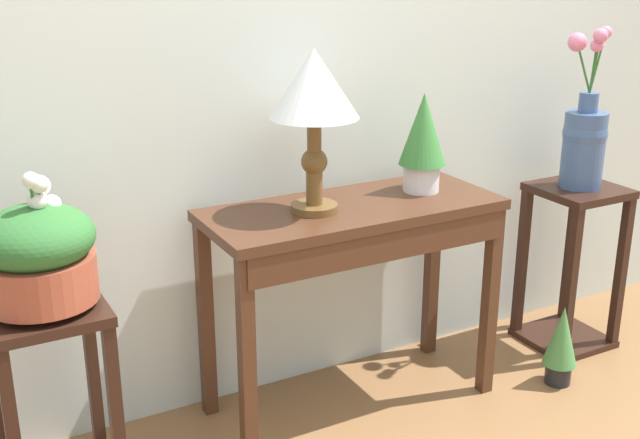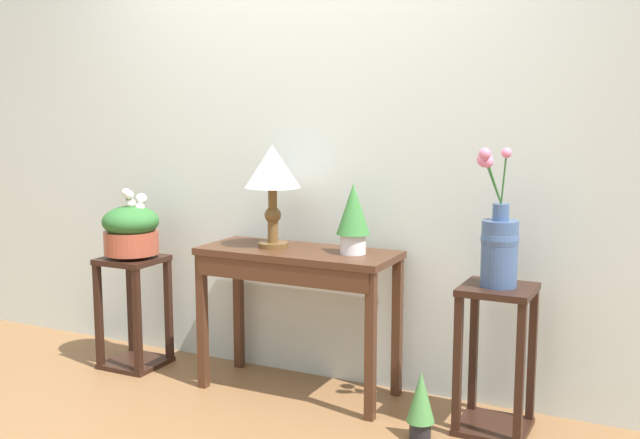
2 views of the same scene
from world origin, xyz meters
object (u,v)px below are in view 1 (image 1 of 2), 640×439
potted_plant_on_console (423,138)px  pedestal_stand_left (57,407)px  pedestal_stand_right (570,266)px  planter_bowl_wide_left (38,253)px  table_lamp (314,93)px  flower_vase_tall_right (584,137)px  console_table (356,240)px  potted_plant_floor (561,342)px

potted_plant_on_console → pedestal_stand_left: (-1.31, -0.09, -0.62)m
pedestal_stand_right → planter_bowl_wide_left: bearing=-178.9°
potted_plant_on_console → pedestal_stand_right: potted_plant_on_console is taller
planter_bowl_wide_left → pedestal_stand_right: (2.03, 0.04, -0.45)m
table_lamp → flower_vase_tall_right: (1.16, -0.03, -0.26)m
console_table → pedestal_stand_left: (-1.01, -0.04, -0.31)m
pedestal_stand_left → potted_plant_floor: bearing=-6.6°
pedestal_stand_right → flower_vase_tall_right: size_ratio=1.10×
potted_plant_on_console → pedestal_stand_right: size_ratio=0.51×
table_lamp → pedestal_stand_right: size_ratio=0.77×
planter_bowl_wide_left → pedestal_stand_right: planter_bowl_wide_left is taller
planter_bowl_wide_left → potted_plant_floor: 1.88m
console_table → potted_plant_floor: bearing=-18.0°
table_lamp → potted_plant_on_console: bearing=3.1°
planter_bowl_wide_left → flower_vase_tall_right: size_ratio=0.63×
console_table → potted_plant_floor: console_table is taller
table_lamp → pedestal_stand_left: (-0.87, -0.06, -0.82)m
planter_bowl_wide_left → table_lamp: bearing=4.1°
potted_plant_on_console → pedestal_stand_right: bearing=-3.7°
pedestal_stand_left → planter_bowl_wide_left: planter_bowl_wide_left is taller
planter_bowl_wide_left → pedestal_stand_right: size_ratio=0.58×
potted_plant_on_console → potted_plant_floor: bearing=-32.3°
flower_vase_tall_right → pedestal_stand_left: bearing=-179.0°
pedestal_stand_right → potted_plant_floor: size_ratio=2.13×
potted_plant_floor → potted_plant_on_console: bearing=147.7°
console_table → table_lamp: table_lamp is taller
potted_plant_on_console → planter_bowl_wide_left: potted_plant_on_console is taller
console_table → pedestal_stand_left: 1.06m
console_table → potted_plant_floor: size_ratio=3.19×
console_table → pedestal_stand_right: (1.01, -0.00, -0.29)m
console_table → pedestal_stand_right: bearing=-0.1°
table_lamp → potted_plant_on_console: size_ratio=1.51×
console_table → planter_bowl_wide_left: (-1.01, -0.04, 0.16)m
planter_bowl_wide_left → potted_plant_floor: (1.76, -0.20, -0.61)m
pedestal_stand_left → potted_plant_floor: size_ratio=1.99×
pedestal_stand_left → flower_vase_tall_right: bearing=1.0°
potted_plant_floor → pedestal_stand_left: bearing=173.4°
pedestal_stand_left → potted_plant_floor: pedestal_stand_left is taller
flower_vase_tall_right → potted_plant_floor: (-0.26, -0.24, -0.70)m
potted_plant_on_console → flower_vase_tall_right: size_ratio=0.56×
potted_plant_floor → planter_bowl_wide_left: bearing=173.4°
table_lamp → potted_plant_floor: table_lamp is taller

